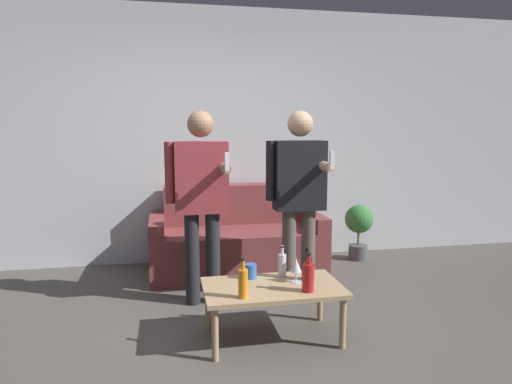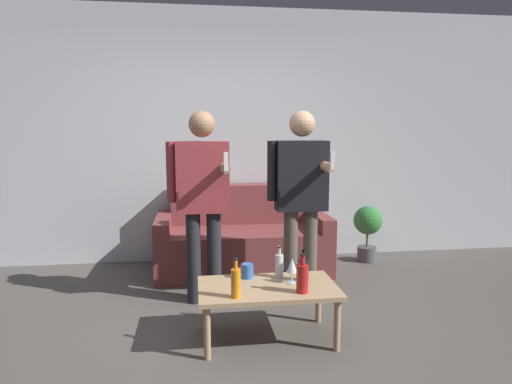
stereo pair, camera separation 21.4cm
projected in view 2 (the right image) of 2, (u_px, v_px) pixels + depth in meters
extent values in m
plane|color=#514C47|center=(228.00, 357.00, 2.91)|extent=(16.00, 16.00, 0.00)
cube|color=silver|center=(211.00, 137.00, 4.92)|extent=(8.00, 0.06, 2.70)
cube|color=brown|center=(244.00, 253.00, 4.52)|extent=(1.43, 0.60, 0.44)
cube|color=brown|center=(239.00, 223.00, 4.90)|extent=(1.43, 0.24, 0.85)
cube|color=brown|center=(164.00, 245.00, 4.52)|extent=(0.14, 0.84, 0.58)
cube|color=brown|center=(318.00, 240.00, 4.73)|extent=(0.14, 0.84, 0.58)
cube|color=tan|center=(268.00, 288.00, 3.11)|extent=(0.94, 0.55, 0.03)
cylinder|color=tan|center=(207.00, 333.00, 2.86)|extent=(0.04, 0.04, 0.35)
cylinder|color=tan|center=(337.00, 325.00, 2.97)|extent=(0.04, 0.04, 0.35)
cylinder|color=tan|center=(205.00, 305.00, 3.30)|extent=(0.04, 0.04, 0.35)
cylinder|color=tan|center=(318.00, 299.00, 3.41)|extent=(0.04, 0.04, 0.35)
cylinder|color=#B21E1E|center=(302.00, 279.00, 2.97)|extent=(0.08, 0.08, 0.19)
cylinder|color=#B21E1E|center=(303.00, 260.00, 2.95)|extent=(0.03, 0.03, 0.07)
cylinder|color=black|center=(303.00, 255.00, 2.95)|extent=(0.03, 0.03, 0.01)
cylinder|color=black|center=(303.00, 270.00, 3.20)|extent=(0.07, 0.07, 0.16)
cylinder|color=black|center=(304.00, 255.00, 3.19)|extent=(0.03, 0.03, 0.06)
cylinder|color=black|center=(304.00, 251.00, 3.19)|extent=(0.03, 0.03, 0.01)
cylinder|color=silver|center=(279.00, 266.00, 3.28)|extent=(0.06, 0.06, 0.16)
cylinder|color=silver|center=(279.00, 250.00, 3.26)|extent=(0.02, 0.02, 0.06)
cylinder|color=black|center=(279.00, 247.00, 3.26)|extent=(0.03, 0.03, 0.01)
cylinder|color=orange|center=(236.00, 283.00, 2.89)|extent=(0.06, 0.06, 0.19)
cylinder|color=orange|center=(236.00, 264.00, 2.87)|extent=(0.02, 0.02, 0.07)
cylinder|color=black|center=(236.00, 259.00, 2.86)|extent=(0.03, 0.03, 0.01)
cylinder|color=silver|center=(292.00, 282.00, 3.17)|extent=(0.07, 0.07, 0.01)
cylinder|color=silver|center=(292.00, 277.00, 3.16)|extent=(0.01, 0.01, 0.07)
cone|color=silver|center=(292.00, 265.00, 3.15)|extent=(0.08, 0.08, 0.10)
cylinder|color=#3366B2|center=(247.00, 271.00, 3.26)|extent=(0.08, 0.08, 0.10)
cylinder|color=#232328|center=(194.00, 258.00, 3.77)|extent=(0.12, 0.12, 0.77)
cylinder|color=#232328|center=(214.00, 257.00, 3.80)|extent=(0.12, 0.12, 0.77)
cube|color=#933338|center=(203.00, 177.00, 3.69)|extent=(0.42, 0.19, 0.57)
sphere|color=#9E7556|center=(202.00, 124.00, 3.63)|extent=(0.21, 0.21, 0.21)
cylinder|color=#933338|center=(171.00, 172.00, 3.65)|extent=(0.08, 0.08, 0.49)
cylinder|color=#9E7556|center=(225.00, 168.00, 3.57)|extent=(0.08, 0.26, 0.08)
cube|color=white|center=(226.00, 162.00, 3.40)|extent=(0.03, 0.03, 0.14)
cylinder|color=brown|center=(291.00, 255.00, 3.85)|extent=(0.12, 0.12, 0.77)
cylinder|color=brown|center=(310.00, 254.00, 3.87)|extent=(0.12, 0.12, 0.77)
cube|color=black|center=(301.00, 176.00, 3.77)|extent=(0.42, 0.19, 0.58)
sphere|color=tan|center=(302.00, 124.00, 3.70)|extent=(0.21, 0.21, 0.21)
cylinder|color=black|center=(272.00, 171.00, 3.73)|extent=(0.08, 0.08, 0.49)
cylinder|color=tan|center=(326.00, 166.00, 3.65)|extent=(0.08, 0.26, 0.08)
cube|color=white|center=(332.00, 160.00, 3.48)|extent=(0.03, 0.03, 0.14)
cylinder|color=#4C4C51|center=(367.00, 254.00, 4.98)|extent=(0.21, 0.21, 0.16)
cylinder|color=#476B38|center=(367.00, 238.00, 4.96)|extent=(0.02, 0.02, 0.19)
sphere|color=#337A38|center=(368.00, 220.00, 4.93)|extent=(0.31, 0.31, 0.31)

